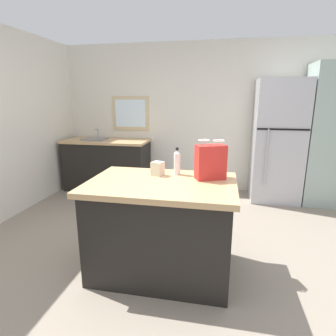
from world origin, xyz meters
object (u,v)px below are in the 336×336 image
small_box (158,169)px  bottle (177,162)px  tall_cabinet (324,136)px  kitchen_island (162,227)px  refrigerator (278,142)px  shopping_bag (210,162)px

small_box → bottle: bearing=21.2°
tall_cabinet → small_box: tall_cabinet is taller
kitchen_island → tall_cabinet: 3.06m
refrigerator → bottle: 2.33m
shopping_bag → bottle: (-0.32, 0.09, -0.04)m
tall_cabinet → bottle: tall_cabinet is taller
shopping_bag → small_box: shopping_bag is taller
kitchen_island → small_box: size_ratio=9.96×
refrigerator → tall_cabinet: tall_cabinet is taller
kitchen_island → tall_cabinet: size_ratio=0.63×
refrigerator → small_box: size_ratio=14.30×
kitchen_island → bottle: (0.10, 0.26, 0.55)m
refrigerator → shopping_bag: (-0.94, -2.05, 0.10)m
refrigerator → tall_cabinet: size_ratio=0.90×
shopping_bag → bottle: size_ratio=1.36×
kitchen_island → tall_cabinet: tall_cabinet is taller
kitchen_island → small_box: (-0.08, 0.20, 0.50)m
shopping_bag → bottle: 0.34m
kitchen_island → refrigerator: 2.65m
refrigerator → small_box: 2.48m
small_box → bottle: size_ratio=0.50×
kitchen_island → shopping_bag: 0.75m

